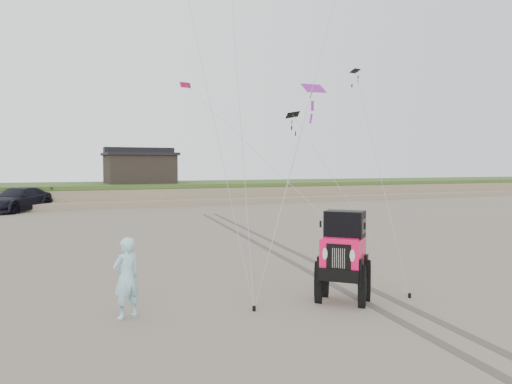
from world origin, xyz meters
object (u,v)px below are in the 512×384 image
jeep (343,266)px  man (126,278)px  cabin (140,167)px  truck_c (18,200)px

jeep → man: bearing=-143.5°
cabin → jeep: bearing=-93.2°
truck_c → man: 29.51m
truck_c → man: bearing=-49.3°
truck_c → man: man is taller
truck_c → man: (3.04, -29.35, 0.01)m
cabin → truck_c: cabin is taller
truck_c → jeep: bearing=-40.2°
cabin → jeep: 37.06m
truck_c → jeep: 31.30m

